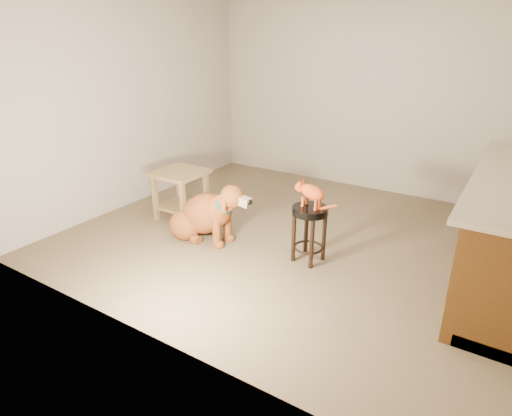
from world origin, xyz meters
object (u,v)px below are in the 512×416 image
Objects in this scene: padded_stool at (310,223)px; wood_stool at (496,190)px; tabby_kitten at (310,192)px; side_table at (180,187)px; golden_retriever at (205,215)px.

padded_stool is 2.49m from wood_stool.
side_table is at bearing -176.48° from tabby_kitten.
tabby_kitten is at bearing 8.98° from golden_retriever.
side_table is at bearing 154.53° from golden_retriever.
tabby_kitten reaches higher than golden_retriever.
golden_retriever is at bearing -26.78° from side_table.
wood_stool is at bearing 42.93° from golden_retriever.
padded_stool is at bearing 8.79° from golden_retriever.
golden_retriever is 2.62× the size of tabby_kitten.
padded_stool is at bearing -5.24° from side_table.
padded_stool is 0.97× the size of side_table.
tabby_kitten is (1.12, 0.15, 0.43)m from golden_retriever.
golden_retriever reaches higher than side_table.
padded_stool is 0.30m from tabby_kitten.
tabby_kitten reaches higher than padded_stool.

